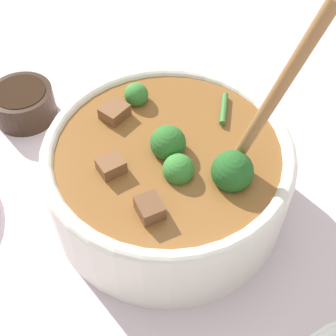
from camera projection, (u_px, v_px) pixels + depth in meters
The scene contains 3 objects.
ground_plane at pixel (168, 203), 0.57m from camera, with size 4.00×4.00×0.00m, color silver.
stew_bowl at pixel (169, 172), 0.52m from camera, with size 0.27×0.27×0.29m.
condiment_bowl at pixel (23, 102), 0.64m from camera, with size 0.09×0.09×0.05m.
Camera 1 is at (0.19, 0.27, 0.47)m, focal length 50.00 mm.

